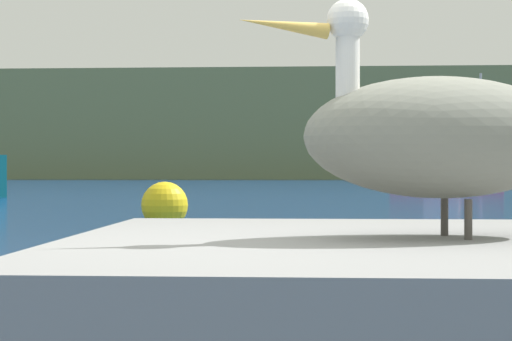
% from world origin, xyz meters
% --- Properties ---
extents(hillside_backdrop, '(140.00, 13.51, 9.20)m').
position_xyz_m(hillside_backdrop, '(0.00, 75.71, 4.60)').
color(hillside_backdrop, '#6B7A51').
rests_on(hillside_backdrop, ground).
extents(pier_dock, '(2.90, 2.53, 0.68)m').
position_xyz_m(pier_dock, '(0.81, 0.30, 0.34)').
color(pier_dock, gray).
rests_on(pier_dock, ground).
extents(pelican, '(1.39, 0.88, 0.90)m').
position_xyz_m(pelican, '(0.80, 0.30, 1.07)').
color(pelican, gray).
rests_on(pelican, pier_dock).
extents(fishing_boat_red, '(5.70, 2.69, 5.63)m').
position_xyz_m(fishing_boat_red, '(7.03, 41.67, 0.90)').
color(fishing_boat_red, red).
rests_on(fishing_boat_red, ground).
extents(mooring_buoy, '(0.73, 0.73, 0.73)m').
position_xyz_m(mooring_buoy, '(-1.97, 10.59, 0.37)').
color(mooring_buoy, yellow).
rests_on(mooring_buoy, ground).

